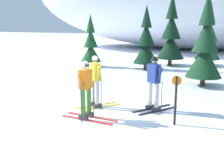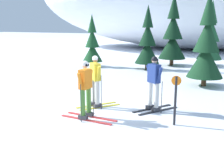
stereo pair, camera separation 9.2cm
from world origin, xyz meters
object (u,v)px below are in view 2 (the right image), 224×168
Objects in this scene: pine_tree_center_right at (210,39)px; trail_marker_post at (175,97)px; pine_tree_center_left at (173,36)px; skier_yellow_jacket at (96,80)px; skier_orange_jacket at (86,89)px; pine_tree_right at (206,48)px; skier_navy_jacket at (154,83)px; pine_tree_left at (147,43)px; pine_tree_far_left at (92,45)px.

pine_tree_center_right is 3.00× the size of trail_marker_post.
pine_tree_center_left is at bearing -158.22° from pine_tree_center_right.
skier_yellow_jacket is 10.82m from pine_tree_center_left.
skier_orange_jacket is 0.43× the size of pine_tree_right.
pine_tree_center_right is 12.48m from trail_marker_post.
skier_yellow_jacket is at bearing -169.95° from skier_navy_jacket.
pine_tree_center_right is (1.08, 11.35, 0.86)m from skier_navy_jacket.
pine_tree_right is 5.73m from trail_marker_post.
pine_tree_center_right reaches higher than trail_marker_post.
pine_tree_center_right is at bearing 42.51° from pine_tree_left.
skier_orange_jacket is at bearing -138.31° from skier_navy_jacket.
trail_marker_post is at bearing -90.81° from pine_tree_center_right.
pine_tree_center_right is at bearing 21.78° from pine_tree_center_left.
skier_navy_jacket is at bearing 41.69° from skier_orange_jacket.
pine_tree_far_left is 8.05m from pine_tree_center_right.
skier_navy_jacket reaches higher than trail_marker_post.
pine_tree_far_left is (-4.42, 9.40, 0.50)m from skier_orange_jacket.
pine_tree_center_right is 1.03× the size of pine_tree_right.
pine_tree_right reaches higher than skier_orange_jacket.
pine_tree_center_left reaches higher than pine_tree_far_left.
pine_tree_center_right reaches higher than pine_tree_left.
pine_tree_left reaches higher than trail_marker_post.
pine_tree_left is 0.83× the size of pine_tree_center_left.
pine_tree_right is (1.28, 4.55, 0.81)m from skier_navy_jacket.
pine_tree_right is at bearing -43.66° from pine_tree_left.
pine_tree_left is 2.73× the size of trail_marker_post.
pine_tree_center_left reaches higher than skier_orange_jacket.
pine_tree_center_right is at bearing 91.71° from pine_tree_right.
skier_navy_jacket is 0.42× the size of pine_tree_center_right.
skier_yellow_jacket is 0.53× the size of pine_tree_far_left.
pine_tree_right reaches higher than skier_yellow_jacket.
pine_tree_right is (7.44, -3.29, 0.34)m from pine_tree_far_left.
pine_tree_right reaches higher than trail_marker_post.
pine_tree_right is 2.92× the size of trail_marker_post.
pine_tree_right is at bearing -23.89° from pine_tree_far_left.
pine_tree_center_right reaches higher than pine_tree_far_left.
pine_tree_right is at bearing -88.29° from pine_tree_center_right.
pine_tree_left reaches higher than skier_navy_jacket.
skier_orange_jacket is at bearing -78.57° from skier_yellow_jacket.
pine_tree_right is (3.26, 4.90, 0.83)m from skier_yellow_jacket.
pine_tree_far_left is at bearing 116.98° from skier_yellow_jacket.
pine_tree_far_left is 0.79× the size of pine_tree_center_right.
skier_yellow_jacket is 8.51m from pine_tree_left.
pine_tree_left is 9.83m from trail_marker_post.
trail_marker_post is at bearing -69.96° from pine_tree_left.
pine_tree_center_left is (-1.31, 10.40, 1.05)m from skier_navy_jacket.
pine_tree_left is 0.91× the size of pine_tree_center_right.
pine_tree_left is (-0.47, 8.47, 0.71)m from skier_yellow_jacket.
skier_yellow_jacket is at bearing -123.66° from pine_tree_right.
pine_tree_center_left is 6.40m from pine_tree_right.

